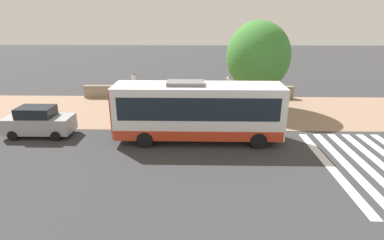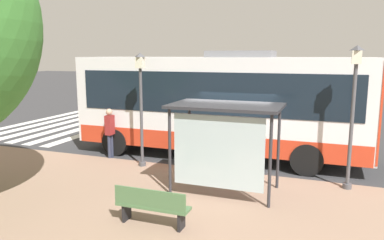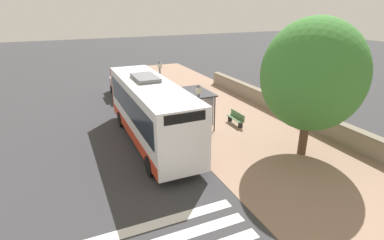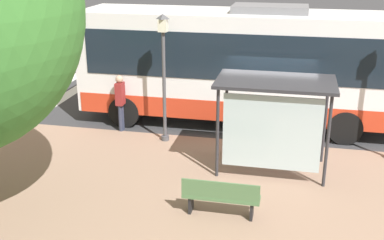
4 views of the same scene
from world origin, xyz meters
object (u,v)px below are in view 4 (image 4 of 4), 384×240
(bus, at_px, (243,64))
(bus_shelter, at_px, (275,97))
(pedestrian, at_px, (120,98))
(street_lamp_near, at_px, (164,68))
(bench, at_px, (221,197))

(bus, distance_m, bus_shelter, 3.74)
(bus, xyz_separation_m, pedestrian, (-1.57, 3.59, -0.90))
(street_lamp_near, bearing_deg, bench, -149.48)
(bus, distance_m, street_lamp_near, 2.93)
(bus, bearing_deg, pedestrian, 113.63)
(pedestrian, distance_m, bench, 5.91)
(pedestrian, xyz_separation_m, bench, (-4.43, -3.87, -0.59))
(bus_shelter, relative_size, street_lamp_near, 0.78)
(pedestrian, bearing_deg, street_lamp_near, -108.41)
(bus_shelter, bearing_deg, bench, 159.69)
(bench, bearing_deg, bus, 2.60)
(bus, relative_size, street_lamp_near, 2.75)
(bench, relative_size, street_lamp_near, 0.44)
(pedestrian, relative_size, bench, 1.09)
(bus, height_order, street_lamp_near, bus)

